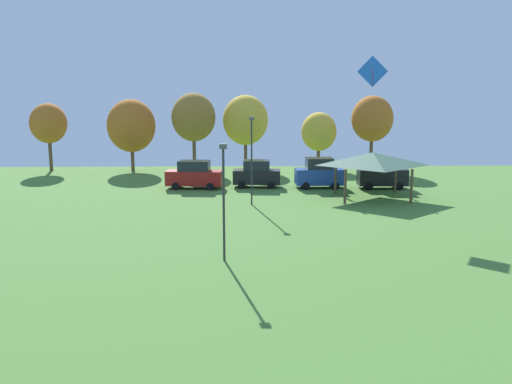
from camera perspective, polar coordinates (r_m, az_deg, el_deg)
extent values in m
cube|color=blue|center=(38.64, 12.17, 12.31)|extent=(2.13, 0.26, 2.12)
cylinder|color=red|center=(38.62, 12.18, 12.31)|extent=(0.06, 0.32, 1.92)
cube|color=maroon|center=(46.82, -6.52, 1.50)|extent=(4.89, 2.11, 1.23)
cube|color=#1E232D|center=(46.67, -6.54, 2.77)|extent=(2.74, 1.79, 0.86)
cylinder|color=black|center=(45.85, -4.87, 0.56)|extent=(0.66, 0.27, 0.64)
cylinder|color=black|center=(47.52, -4.57, 0.92)|extent=(0.66, 0.27, 0.64)
cylinder|color=black|center=(46.37, -8.48, 0.60)|extent=(0.66, 0.27, 0.64)
cylinder|color=black|center=(48.02, -8.06, 0.95)|extent=(0.66, 0.27, 0.64)
cube|color=black|center=(47.18, 0.08, 1.62)|extent=(4.17, 1.99, 1.21)
cube|color=#1E232D|center=(47.04, 0.08, 2.86)|extent=(2.34, 1.73, 0.84)
cylinder|color=black|center=(46.39, 1.59, 0.71)|extent=(0.65, 0.26, 0.64)
cylinder|color=black|center=(48.09, 1.62, 1.06)|extent=(0.65, 0.26, 0.64)
cylinder|color=black|center=(46.50, -1.52, 0.74)|extent=(0.65, 0.26, 0.64)
cylinder|color=black|center=(48.20, -1.38, 1.08)|extent=(0.65, 0.26, 0.64)
cube|color=#234299|center=(47.16, 6.65, 1.64)|extent=(4.15, 2.00, 1.35)
cube|color=#1E232D|center=(47.00, 6.68, 3.02)|extent=(2.31, 1.78, 0.94)
cylinder|color=black|center=(46.61, 8.37, 0.65)|extent=(0.65, 0.24, 0.64)
cylinder|color=black|center=(48.40, 7.93, 1.02)|extent=(0.65, 0.24, 0.64)
cylinder|color=black|center=(46.17, 5.28, 0.63)|extent=(0.65, 0.24, 0.64)
cylinder|color=black|center=(47.97, 4.96, 1.00)|extent=(0.65, 0.24, 0.64)
cube|color=black|center=(47.76, 13.15, 1.57)|extent=(4.18, 1.82, 1.38)
cube|color=#1E232D|center=(47.60, 13.21, 2.96)|extent=(2.31, 1.64, 0.97)
cylinder|color=black|center=(47.36, 14.86, 0.57)|extent=(0.64, 0.23, 0.64)
cylinder|color=black|center=(49.00, 14.36, 0.91)|extent=(0.64, 0.23, 0.64)
cylinder|color=black|center=(46.76, 11.82, 0.57)|extent=(0.64, 0.23, 0.64)
cylinder|color=black|center=(48.43, 11.41, 0.92)|extent=(0.64, 0.23, 0.64)
cylinder|color=brown|center=(40.49, 9.37, 0.56)|extent=(0.20, 0.20, 2.60)
cylinder|color=brown|center=(41.68, 16.05, 0.58)|extent=(0.20, 0.20, 2.60)
cylinder|color=brown|center=(44.65, 8.37, 1.50)|extent=(0.20, 0.20, 2.60)
cylinder|color=brown|center=(45.74, 14.48, 1.49)|extent=(0.20, 0.20, 2.60)
pyramid|color=#3D604C|center=(42.82, 12.17, 3.43)|extent=(6.38, 5.55, 1.00)
cylinder|color=#2D2D33|center=(39.38, -0.46, 3.08)|extent=(0.12, 0.12, 6.20)
cube|color=#4C4C51|center=(39.10, -0.47, 7.77)|extent=(0.36, 0.20, 0.24)
cylinder|color=#2D2D33|center=(26.17, -3.42, -1.44)|extent=(0.12, 0.12, 5.50)
cube|color=#4C4C51|center=(25.74, -3.48, 4.82)|extent=(0.36, 0.20, 0.24)
cylinder|color=brown|center=(61.05, -20.82, 3.76)|extent=(0.36, 0.36, 3.58)
ellipsoid|color=#BC6623|center=(60.80, -21.02, 6.76)|extent=(3.78, 3.78, 4.15)
cylinder|color=brown|center=(58.83, -12.86, 3.60)|extent=(0.36, 0.36, 2.85)
ellipsoid|color=#BC6623|center=(58.55, -12.99, 6.81)|extent=(5.01, 5.01, 5.51)
cylinder|color=brown|center=(58.15, -6.52, 4.22)|extent=(0.36, 0.36, 3.86)
ellipsoid|color=olive|center=(57.88, -6.59, 7.83)|extent=(4.62, 4.62, 5.09)
cylinder|color=brown|center=(59.02, -1.10, 4.15)|extent=(0.36, 0.36, 3.41)
ellipsoid|color=gold|center=(58.74, -1.11, 7.57)|extent=(4.86, 4.86, 5.35)
cylinder|color=brown|center=(59.56, 6.58, 3.73)|extent=(0.36, 0.36, 2.56)
ellipsoid|color=gold|center=(59.31, 6.63, 6.33)|extent=(3.80, 3.80, 4.18)
cylinder|color=brown|center=(59.25, 12.01, 4.14)|extent=(0.36, 0.36, 3.79)
ellipsoid|color=#BC6623|center=(58.98, 12.14, 7.56)|extent=(4.38, 4.38, 4.82)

